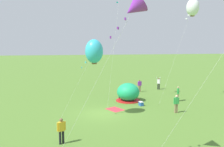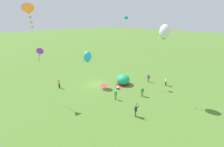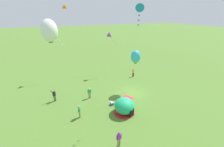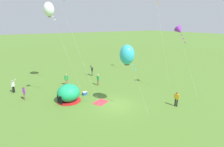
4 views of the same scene
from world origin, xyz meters
name	(u,v)px [view 1 (image 1 of 4)]	position (x,y,z in m)	size (l,w,h in m)	color
ground_plane	(102,114)	(0.00, 0.00, 0.00)	(300.00, 300.00, 0.00)	#517A2D
popup_tent	(128,92)	(-4.22, 3.88, 1.00)	(2.81, 2.81, 2.10)	#1EAD6B
picnic_blanket	(115,109)	(-1.13, 1.55, 0.01)	(1.70, 1.30, 0.01)	#CC333D
cooler_box	(141,104)	(-1.87, 4.61, 0.22)	(0.57, 0.43, 0.44)	#2659B2
person_watching_sky	(176,103)	(1.28, 6.97, 0.96)	(0.25, 0.59, 1.72)	#8C7251
person_strolling	(140,85)	(-8.73, 6.97, 0.96)	(0.27, 0.59, 1.72)	#8C7251
person_near_tent	(178,93)	(-2.75, 9.46, 0.96)	(0.53, 0.39, 1.72)	#8C7251
person_far_back	(61,130)	(5.70, -3.71, 0.96)	(0.35, 0.56, 1.72)	black
person_center_field	(159,83)	(-9.75, 10.32, 1.00)	(0.70, 0.70, 1.89)	black
kite_white	(193,7)	(-3.87, 11.61, 10.87)	(3.00, 5.83, 11.88)	silver
kite_cyan	(94,51)	(0.84, -0.81, 5.88)	(1.55, 3.94, 6.93)	silver
kite_purple	(134,8)	(9.48, -0.16, 8.11)	(1.13, 4.88, 8.76)	silver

